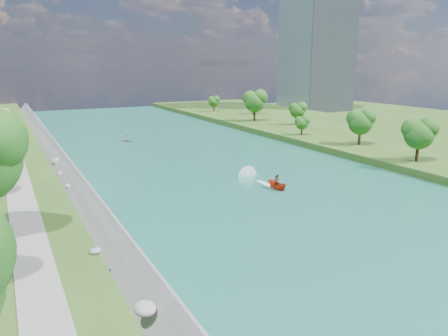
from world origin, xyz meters
TOP-DOWN VIEW (x-y plane):
  - ground at (0.00, 0.00)m, footprint 260.00×260.00m
  - river_water at (0.00, 20.00)m, footprint 55.00×240.00m
  - berm_east at (49.50, 20.00)m, footprint 44.00×240.00m
  - riprap_bank at (-25.85, 19.25)m, footprint 4.18×236.00m
  - riverside_path at (-32.50, 20.00)m, footprint 3.00×200.00m
  - office_tower at (82.50, 95.00)m, footprint 22.00×22.00m
  - trees_east at (37.06, 31.55)m, footprint 17.89×139.54m
  - motorboat at (2.88, 5.18)m, footprint 3.60×18.69m
  - raft at (-6.59, 54.93)m, footprint 3.48×3.79m

SIDE VIEW (x-z plane):
  - ground at x=0.00m, z-range 0.00..0.00m
  - river_water at x=0.00m, z-range 0.00..0.10m
  - raft at x=-6.59m, z-range -0.34..1.29m
  - motorboat at x=2.88m, z-range -0.39..1.82m
  - berm_east at x=49.50m, z-range 0.00..1.50m
  - riprap_bank at x=-25.85m, z-range -0.33..3.94m
  - riverside_path at x=-32.50m, z-range 3.50..3.60m
  - trees_east at x=37.06m, z-range 0.33..11.53m
  - office_tower at x=82.50m, z-range 0.00..60.00m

